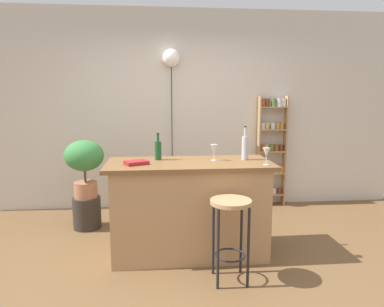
% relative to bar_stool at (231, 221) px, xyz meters
% --- Properties ---
extents(ground, '(12.00, 12.00, 0.00)m').
position_rel_bar_stool_xyz_m(ground, '(-0.30, 0.28, -0.55)').
color(ground, brown).
extents(back_wall, '(6.40, 0.10, 2.80)m').
position_rel_bar_stool_xyz_m(back_wall, '(-0.30, 2.23, 0.85)').
color(back_wall, beige).
rests_on(back_wall, ground).
extents(kitchen_counter, '(1.64, 0.72, 0.96)m').
position_rel_bar_stool_xyz_m(kitchen_counter, '(-0.30, 0.58, -0.07)').
color(kitchen_counter, tan).
rests_on(kitchen_counter, ground).
extents(bar_stool, '(0.35, 0.35, 0.73)m').
position_rel_bar_stool_xyz_m(bar_stool, '(0.00, 0.00, 0.00)').
color(bar_stool, black).
rests_on(bar_stool, ground).
extents(spice_shelf, '(0.41, 0.14, 1.61)m').
position_rel_bar_stool_xyz_m(spice_shelf, '(1.04, 2.09, 0.32)').
color(spice_shelf, '#A87F51').
rests_on(spice_shelf, ground).
extents(plant_stool, '(0.34, 0.34, 0.39)m').
position_rel_bar_stool_xyz_m(plant_stool, '(-1.49, 1.40, -0.35)').
color(plant_stool, '#2D2823').
rests_on(plant_stool, ground).
extents(potted_plant, '(0.46, 0.42, 0.70)m').
position_rel_bar_stool_xyz_m(potted_plant, '(-1.49, 1.40, 0.28)').
color(potted_plant, '#A86B4C').
rests_on(potted_plant, plant_stool).
extents(bottle_vinegar, '(0.07, 0.07, 0.28)m').
position_rel_bar_stool_xyz_m(bottle_vinegar, '(-0.61, 0.73, 0.51)').
color(bottle_vinegar, '#194C23').
rests_on(bottle_vinegar, kitchen_counter).
extents(bottle_olive_oil, '(0.06, 0.06, 0.35)m').
position_rel_bar_stool_xyz_m(bottle_olive_oil, '(0.27, 0.65, 0.54)').
color(bottle_olive_oil, '#B2B2B7').
rests_on(bottle_olive_oil, kitchen_counter).
extents(wine_glass_left, '(0.07, 0.07, 0.16)m').
position_rel_bar_stool_xyz_m(wine_glass_left, '(0.41, 0.36, 0.53)').
color(wine_glass_left, silver).
rests_on(wine_glass_left, kitchen_counter).
extents(wine_glass_center, '(0.07, 0.07, 0.16)m').
position_rel_bar_stool_xyz_m(wine_glass_center, '(-0.05, 0.64, 0.53)').
color(wine_glass_center, silver).
rests_on(wine_glass_center, kitchen_counter).
extents(cookbook, '(0.25, 0.22, 0.03)m').
position_rel_bar_stool_xyz_m(cookbook, '(-0.82, 0.50, 0.43)').
color(cookbook, maroon).
rests_on(cookbook, kitchen_counter).
extents(pendant_globe_light, '(0.24, 0.24, 2.24)m').
position_rel_bar_stool_xyz_m(pendant_globe_light, '(-0.41, 2.12, 1.55)').
color(pendant_globe_light, black).
rests_on(pendant_globe_light, ground).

